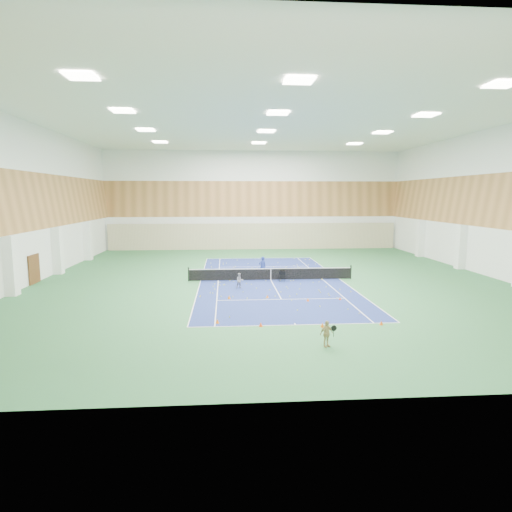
{
  "coord_description": "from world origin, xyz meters",
  "views": [
    {
      "loc": [
        -3.54,
        -32.82,
        6.55
      ],
      "look_at": [
        -1.21,
        -0.56,
        2.0
      ],
      "focal_mm": 30.0,
      "sensor_mm": 36.0,
      "label": 1
    }
  ],
  "objects_px": {
    "child_apron": "(326,334)",
    "ball_cart": "(282,276)",
    "tennis_net": "(271,273)",
    "coach": "(262,267)",
    "child_court": "(240,281)"
  },
  "relations": [
    {
      "from": "child_apron",
      "to": "ball_cart",
      "type": "xyz_separation_m",
      "value": [
        -0.01,
        14.5,
        -0.16
      ]
    },
    {
      "from": "tennis_net",
      "to": "coach",
      "type": "bearing_deg",
      "value": 110.69
    },
    {
      "from": "coach",
      "to": "ball_cart",
      "type": "bearing_deg",
      "value": 106.35
    },
    {
      "from": "child_apron",
      "to": "coach",
      "type": "bearing_deg",
      "value": 70.47
    },
    {
      "from": "ball_cart",
      "to": "child_apron",
      "type": "bearing_deg",
      "value": -81.87
    },
    {
      "from": "tennis_net",
      "to": "ball_cart",
      "type": "relative_size",
      "value": 14.88
    },
    {
      "from": "child_court",
      "to": "child_apron",
      "type": "bearing_deg",
      "value": -88.82
    },
    {
      "from": "tennis_net",
      "to": "child_apron",
      "type": "height_order",
      "value": "child_apron"
    },
    {
      "from": "tennis_net",
      "to": "ball_cart",
      "type": "distance_m",
      "value": 1.02
    },
    {
      "from": "coach",
      "to": "child_court",
      "type": "xyz_separation_m",
      "value": [
        -2.0,
        -4.28,
        -0.28
      ]
    },
    {
      "from": "coach",
      "to": "child_apron",
      "type": "relative_size",
      "value": 1.42
    },
    {
      "from": "tennis_net",
      "to": "child_court",
      "type": "xyz_separation_m",
      "value": [
        -2.54,
        -2.86,
        0.0
      ]
    },
    {
      "from": "tennis_net",
      "to": "ball_cart",
      "type": "bearing_deg",
      "value": -36.36
    },
    {
      "from": "tennis_net",
      "to": "coach",
      "type": "distance_m",
      "value": 1.54
    },
    {
      "from": "child_apron",
      "to": "child_court",
      "type": "bearing_deg",
      "value": 81.14
    }
  ]
}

